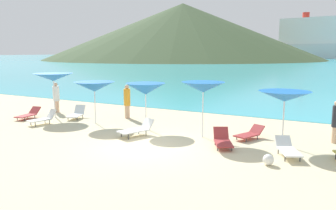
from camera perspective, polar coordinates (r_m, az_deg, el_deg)
name	(u,v)px	position (r m, az deg, el deg)	size (l,w,h in m)	color
ground_plane	(229,111)	(21.79, 10.31, -0.94)	(50.00, 100.00, 0.30)	beige
headland_hill	(183,32)	(160.09, 2.49, 12.25)	(125.26, 125.26, 25.49)	#384C2D
umbrella_0	(53,77)	(19.28, -18.78, 4.46)	(2.29, 2.29, 2.40)	silver
umbrella_1	(94,87)	(17.05, -12.30, 3.04)	(2.07, 2.07, 2.09)	silver
umbrella_2	(146,89)	(15.52, -3.80, 2.73)	(1.84, 1.84, 2.13)	silver
umbrella_3	(203,87)	(13.96, 5.95, 3.00)	(1.79, 1.79, 2.33)	silver
umbrella_4	(285,96)	(13.45, 19.07, 1.37)	(2.09, 2.09, 2.09)	silver
lounge_chair_0	(223,140)	(12.96, 9.20, -5.86)	(1.19, 1.57, 0.63)	#A53333
lounge_chair_2	(43,118)	(17.82, -20.32, -2.09)	(0.81, 1.45, 0.68)	white
lounge_chair_3	(137,129)	(14.45, -5.26, -4.02)	(1.16, 1.69, 0.68)	white
lounge_chair_4	(288,149)	(12.35, 19.52, -6.96)	(1.16, 1.62, 0.56)	white
lounge_chair_5	(28,114)	(19.63, -22.48, -1.43)	(0.81, 1.58, 0.55)	#A53333
lounge_chair_6	(77,114)	(18.83, -15.16, -1.40)	(1.03, 1.51, 0.66)	white
lounge_chair_7	(250,134)	(14.29, 13.60, -4.70)	(1.05, 1.49, 0.52)	#A53333
beachgoer_1	(127,101)	(18.28, -6.92, 0.74)	(0.35, 0.35, 1.80)	#DBAA84
beachgoer_2	(56,97)	(20.97, -18.33, 1.33)	(0.37, 0.37, 1.77)	#DBAA84
beachgoer_3	(336,121)	(14.69, 26.45, -2.36)	(0.29, 0.29, 1.68)	#DBAA84
beach_ball	(268,160)	(11.26, 16.57, -8.83)	(0.35, 0.35, 0.35)	white
cruise_ship	(317,40)	(202.39, 23.80, 9.95)	(52.72, 18.69, 24.74)	silver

